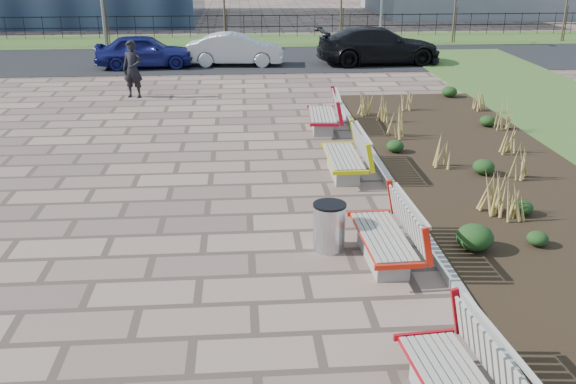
{
  "coord_description": "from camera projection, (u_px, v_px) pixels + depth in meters",
  "views": [
    {
      "loc": [
        0.72,
        -7.38,
        4.95
      ],
      "look_at": [
        1.5,
        3.0,
        0.9
      ],
      "focal_mm": 40.0,
      "sensor_mm": 36.0,
      "label": 1
    }
  ],
  "objects": [
    {
      "name": "ground",
      "position": [
        193.0,
        338.0,
        8.61
      ],
      "size": [
        120.0,
        120.0,
        0.0
      ],
      "primitive_type": "plane",
      "color": "#816759",
      "rests_on": "ground"
    },
    {
      "name": "planting_bed",
      "position": [
        503.0,
        189.0,
        13.67
      ],
      "size": [
        4.5,
        18.0,
        0.1
      ],
      "primitive_type": "cube",
      "color": "black",
      "rests_on": "ground"
    },
    {
      "name": "planting_curb",
      "position": [
        395.0,
        191.0,
        13.5
      ],
      "size": [
        0.16,
        18.0,
        0.15
      ],
      "primitive_type": "cube",
      "color": "gray",
      "rests_on": "ground"
    },
    {
      "name": "grass_verge_far",
      "position": [
        226.0,
        41.0,
        34.62
      ],
      "size": [
        80.0,
        5.0,
        0.04
      ],
      "primitive_type": "cube",
      "color": "#33511E",
      "rests_on": "ground"
    },
    {
      "name": "road",
      "position": [
        224.0,
        60.0,
        29.05
      ],
      "size": [
        80.0,
        7.0,
        0.02
      ],
      "primitive_type": "cube",
      "color": "black",
      "rests_on": "ground"
    },
    {
      "name": "bench_a",
      "position": [
        458.0,
        382.0,
        6.97
      ],
      "size": [
        1.08,
        2.17,
        1.0
      ],
      "primitive_type": null,
      "rotation": [
        0.0,
        0.0,
        0.09
      ],
      "color": "#AB0B15",
      "rests_on": "ground"
    },
    {
      "name": "bench_b",
      "position": [
        383.0,
        233.0,
        10.54
      ],
      "size": [
        0.98,
        2.13,
        1.0
      ],
      "primitive_type": null,
      "rotation": [
        0.0,
        0.0,
        0.04
      ],
      "color": "red",
      "rests_on": "ground"
    },
    {
      "name": "bench_c",
      "position": [
        343.0,
        154.0,
        14.47
      ],
      "size": [
        0.9,
        2.1,
        1.0
      ],
      "primitive_type": null,
      "rotation": [
        0.0,
        0.0,
        0.0
      ],
      "color": "#D6D20B",
      "rests_on": "ground"
    },
    {
      "name": "bench_d",
      "position": [
        322.0,
        112.0,
        18.04
      ],
      "size": [
        1.04,
        2.16,
        1.0
      ],
      "primitive_type": null,
      "rotation": [
        0.0,
        0.0,
        -0.07
      ],
      "color": "#B80C24",
      "rests_on": "ground"
    },
    {
      "name": "litter_bin",
      "position": [
        329.0,
        227.0,
        10.97
      ],
      "size": [
        0.55,
        0.55,
        0.83
      ],
      "primitive_type": "cylinder",
      "color": "#B2B2B7",
      "rests_on": "ground"
    },
    {
      "name": "pedestrian",
      "position": [
        133.0,
        69.0,
        21.71
      ],
      "size": [
        0.8,
        0.64,
        1.93
      ],
      "primitive_type": "imported",
      "rotation": [
        0.0,
        0.0,
        -0.28
      ],
      "color": "black",
      "rests_on": "ground"
    },
    {
      "name": "car_blue",
      "position": [
        144.0,
        51.0,
        26.98
      ],
      "size": [
        4.16,
        1.88,
        1.39
      ],
      "primitive_type": "imported",
      "rotation": [
        0.0,
        0.0,
        1.63
      ],
      "color": "navy",
      "rests_on": "road"
    },
    {
      "name": "car_silver",
      "position": [
        236.0,
        49.0,
        27.52
      ],
      "size": [
        4.17,
        1.73,
        1.34
      ],
      "primitive_type": "imported",
      "rotation": [
        0.0,
        0.0,
        1.49
      ],
      "color": "#A5A8AD",
      "rests_on": "road"
    },
    {
      "name": "car_black",
      "position": [
        379.0,
        45.0,
        27.84
      ],
      "size": [
        5.48,
        2.49,
        1.56
      ],
      "primitive_type": "imported",
      "rotation": [
        0.0,
        0.0,
        1.63
      ],
      "color": "black",
      "rests_on": "road"
    },
    {
      "name": "tree_b",
      "position": [
        104.0,
        5.0,
        32.08
      ],
      "size": [
        1.4,
        1.4,
        4.0
      ],
      "primitive_type": null,
      "color": "#4C3D2D",
      "rests_on": "grass_verge_far"
    },
    {
      "name": "tree_c",
      "position": [
        224.0,
        5.0,
        32.5
      ],
      "size": [
        1.4,
        1.4,
        4.0
      ],
      "primitive_type": null,
      "color": "#4C3D2D",
      "rests_on": "grass_verge_far"
    },
    {
      "name": "tree_d",
      "position": [
        341.0,
        4.0,
        32.91
      ],
      "size": [
        1.4,
        1.4,
        4.0
      ],
      "primitive_type": null,
      "color": "#4C3D2D",
      "rests_on": "grass_verge_far"
    },
    {
      "name": "tree_e",
      "position": [
        455.0,
        3.0,
        33.33
      ],
      "size": [
        1.4,
        1.4,
        4.0
      ],
      "primitive_type": null,
      "color": "#4C3D2D",
      "rests_on": "grass_verge_far"
    },
    {
      "name": "tree_f",
      "position": [
        567.0,
        2.0,
        33.75
      ],
      "size": [
        1.4,
        1.4,
        4.0
      ],
      "primitive_type": null,
      "color": "#4C3D2D",
      "rests_on": "grass_verge_far"
    },
    {
      "name": "railing_fence",
      "position": [
        226.0,
        26.0,
        35.79
      ],
      "size": [
        44.0,
        0.1,
        1.2
      ],
      "primitive_type": null,
      "color": "black",
      "rests_on": "grass_verge_far"
    }
  ]
}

